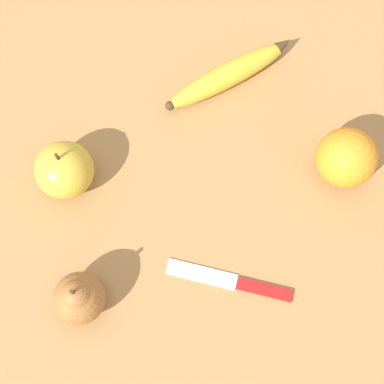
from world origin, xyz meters
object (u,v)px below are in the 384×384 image
(pear, at_px, (79,298))
(paring_knife, at_px, (234,282))
(orange, at_px, (346,158))
(apple, at_px, (64,170))
(banana, at_px, (230,74))

(pear, distance_m, paring_knife, 0.20)
(paring_knife, bearing_deg, orange, -29.69)
(apple, height_order, paring_knife, apple)
(apple, xyz_separation_m, paring_knife, (0.10, -0.26, -0.03))
(apple, bearing_deg, paring_knife, -68.20)
(pear, xyz_separation_m, apple, (0.07, 0.16, -0.00))
(orange, bearing_deg, pear, 172.74)
(banana, height_order, pear, pear)
(banana, relative_size, paring_knife, 1.57)
(orange, bearing_deg, banana, 100.49)
(orange, relative_size, pear, 1.00)
(orange, xyz_separation_m, pear, (-0.40, 0.05, -0.01))
(orange, distance_m, apple, 0.39)
(paring_knife, bearing_deg, banana, 13.76)
(apple, bearing_deg, orange, -33.19)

